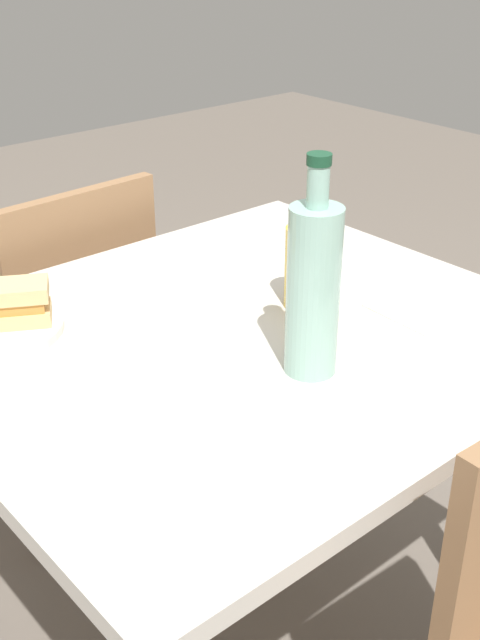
# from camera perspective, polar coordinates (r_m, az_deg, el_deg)

# --- Properties ---
(dining_table) EXTENTS (0.98, 0.87, 0.78)m
(dining_table) POSITION_cam_1_polar(r_m,az_deg,el_deg) (1.39, 0.00, -5.46)
(dining_table) COLOR beige
(dining_table) RESTS_ON ground
(chair_far) EXTENTS (0.42, 0.42, 0.88)m
(chair_far) POSITION_cam_1_polar(r_m,az_deg,el_deg) (1.92, -12.25, -1.01)
(chair_far) COLOR #936B47
(chair_far) RESTS_ON ground
(water_bottle) EXTENTS (0.08, 0.08, 0.33)m
(water_bottle) POSITION_cam_1_polar(r_m,az_deg,el_deg) (1.16, 5.18, 2.28)
(water_bottle) COLOR #99C6B7
(water_bottle) RESTS_ON dining_table
(beer_glass) EXTENTS (0.07, 0.07, 0.14)m
(beer_glass) POSITION_cam_1_polar(r_m,az_deg,el_deg) (1.39, 4.45, 3.79)
(beer_glass) COLOR gold
(beer_glass) RESTS_ON dining_table
(paper_napkin) EXTENTS (0.15, 0.15, 0.00)m
(paper_napkin) POSITION_cam_1_polar(r_m,az_deg,el_deg) (1.43, 12.61, 0.80)
(paper_napkin) COLOR white
(paper_napkin) RESTS_ON dining_table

